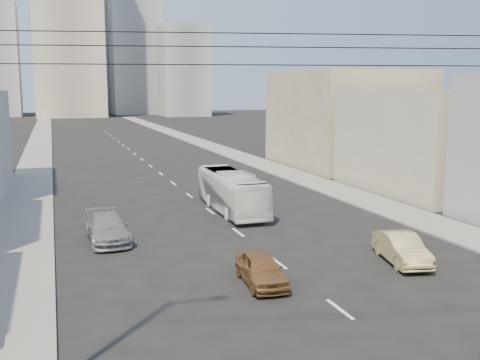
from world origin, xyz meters
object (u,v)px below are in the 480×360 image
sedan_tan (402,248)px  sedan_grey (107,228)px  city_bus (231,191)px  sedan_brown (261,269)px

sedan_tan → sedan_grey: bearing=159.3°
city_bus → sedan_brown: (-3.17, -14.07, -0.71)m
sedan_tan → sedan_grey: (-12.76, 8.24, 0.03)m
sedan_tan → sedan_grey: 15.19m
sedan_brown → sedan_grey: (-5.45, 8.91, 0.07)m
city_bus → sedan_brown: city_bus is taller
city_bus → sedan_brown: bearing=-101.7°
sedan_brown → sedan_tan: bearing=9.5°
sedan_brown → sedan_tan: size_ratio=0.92×
city_bus → sedan_brown: 14.44m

